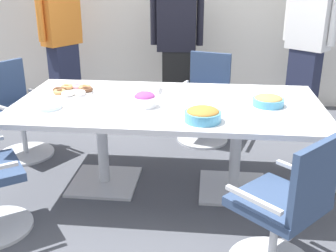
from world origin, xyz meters
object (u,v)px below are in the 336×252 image
object	(u,v)px
conference_table	(168,117)
snack_bowl_pretzels	(203,114)
office_chair_4	(205,103)
person_standing_0	(62,36)
person_standing_2	(308,41)
plate_stack	(48,107)
office_chair_0	(18,115)
person_standing_1	(177,44)
snack_bowl_candy_mix	(145,100)
donut_platter	(73,90)
napkin_pile	(149,88)
snack_bowl_cookies	(268,100)
office_chair_2	(284,214)

from	to	relation	value
conference_table	snack_bowl_pretzels	xyz separation A→B (m)	(0.28, -0.40, 0.17)
office_chair_4	person_standing_0	distance (m)	1.87
person_standing_2	snack_bowl_pretzels	distance (m)	2.31
snack_bowl_pretzels	plate_stack	world-z (taller)	snack_bowl_pretzels
office_chair_0	office_chair_4	size ratio (longest dim) A/B	1.00
conference_table	office_chair_4	size ratio (longest dim) A/B	2.64
office_chair_4	person_standing_2	size ratio (longest dim) A/B	0.49
person_standing_1	snack_bowl_candy_mix	distance (m)	1.84
person_standing_0	person_standing_2	bearing A→B (deg)	122.27
person_standing_2	person_standing_0	bearing A→B (deg)	40.01
snack_bowl_candy_mix	donut_platter	world-z (taller)	snack_bowl_candy_mix
person_standing_2	snack_bowl_candy_mix	xyz separation A→B (m)	(-1.55, -1.75, -0.18)
person_standing_0	plate_stack	size ratio (longest dim) A/B	9.30
office_chair_4	person_standing_0	xyz separation A→B (m)	(-1.69, 0.53, 0.58)
person_standing_0	snack_bowl_candy_mix	bearing A→B (deg)	67.80
person_standing_1	snack_bowl_pretzels	bearing A→B (deg)	99.09
donut_platter	napkin_pile	world-z (taller)	napkin_pile
person_standing_1	office_chair_4	bearing A→B (deg)	119.04
person_standing_1	snack_bowl_cookies	distance (m)	1.92
person_standing_1	person_standing_0	bearing A→B (deg)	3.54
office_chair_0	snack_bowl_cookies	distance (m)	2.37
conference_table	person_standing_1	distance (m)	1.74
person_standing_2	snack_bowl_cookies	bearing A→B (deg)	109.43
person_standing_2	donut_platter	xyz separation A→B (m)	(-2.21, -1.44, -0.21)
office_chair_4	snack_bowl_pretzels	xyz separation A→B (m)	(0.00, -1.48, 0.39)
conference_table	donut_platter	xyz separation A→B (m)	(-0.83, 0.18, 0.15)
office_chair_2	plate_stack	xyz separation A→B (m)	(-1.67, 0.73, 0.36)
conference_table	napkin_pile	world-z (taller)	napkin_pile
person_standing_2	napkin_pile	distance (m)	2.07
person_standing_1	plate_stack	size ratio (longest dim) A/B	8.66
office_chair_0	plate_stack	size ratio (longest dim) A/B	4.52
office_chair_0	donut_platter	world-z (taller)	office_chair_0
donut_platter	conference_table	bearing A→B (deg)	-12.32
snack_bowl_candy_mix	napkin_pile	bearing A→B (deg)	93.82
snack_bowl_pretzels	person_standing_0	bearing A→B (deg)	130.05
office_chair_2	snack_bowl_candy_mix	distance (m)	1.34
office_chair_2	office_chair_4	bearing A→B (deg)	56.33
snack_bowl_pretzels	snack_bowl_candy_mix	world-z (taller)	snack_bowl_candy_mix
conference_table	snack_bowl_cookies	distance (m)	0.79
snack_bowl_cookies	donut_platter	xyz separation A→B (m)	(-1.60, 0.18, -0.02)
snack_bowl_cookies	office_chair_2	bearing A→B (deg)	-89.60
snack_bowl_pretzels	snack_bowl_cookies	world-z (taller)	snack_bowl_pretzels
conference_table	person_standing_1	xyz separation A→B (m)	(-0.07, 1.72, 0.29)
snack_bowl_pretzels	snack_bowl_candy_mix	distance (m)	0.53
conference_table	office_chair_2	bearing A→B (deg)	-51.27
napkin_pile	office_chair_0	bearing A→B (deg)	170.81
person_standing_1	plate_stack	world-z (taller)	person_standing_1
office_chair_0	office_chair_2	world-z (taller)	same
snack_bowl_cookies	napkin_pile	bearing A→B (deg)	163.09
office_chair_4	person_standing_1	world-z (taller)	person_standing_1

